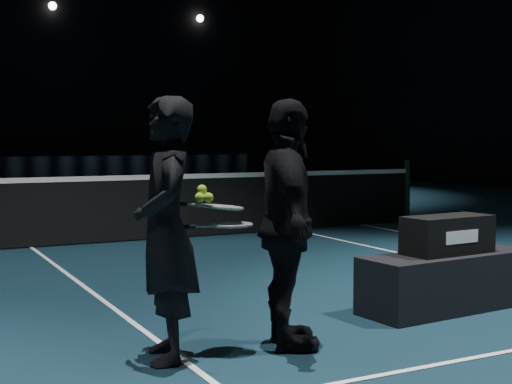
% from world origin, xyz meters
% --- Properties ---
extents(floor, '(36.00, 36.00, 0.00)m').
position_xyz_m(floor, '(0.00, 0.00, 0.00)').
color(floor, black).
rests_on(floor, ground).
extents(court_lines, '(10.98, 23.78, 0.01)m').
position_xyz_m(court_lines, '(0.00, 0.00, 0.00)').
color(court_lines, white).
rests_on(court_lines, floor).
extents(net_post_right, '(0.10, 0.10, 1.10)m').
position_xyz_m(net_post_right, '(6.40, 0.00, 0.55)').
color(net_post_right, black).
rests_on(net_post_right, floor).
extents(net_mesh, '(12.80, 0.02, 0.86)m').
position_xyz_m(net_mesh, '(0.00, 0.00, 0.45)').
color(net_mesh, black).
rests_on(net_mesh, floor).
extents(net_tape, '(12.80, 0.03, 0.07)m').
position_xyz_m(net_tape, '(0.00, 0.00, 0.92)').
color(net_tape, white).
rests_on(net_tape, net_mesh).
extents(player_bench, '(1.65, 0.66, 0.48)m').
position_xyz_m(player_bench, '(2.54, -5.25, 0.24)').
color(player_bench, black).
rests_on(player_bench, floor).
extents(racket_bag, '(0.83, 0.40, 0.32)m').
position_xyz_m(racket_bag, '(2.54, -5.25, 0.64)').
color(racket_bag, black).
rests_on(racket_bag, player_bench).
extents(bag_signature, '(0.38, 0.03, 0.11)m').
position_xyz_m(bag_signature, '(2.54, -5.43, 0.64)').
color(bag_signature, white).
rests_on(bag_signature, racket_bag).
extents(player_a, '(0.54, 0.71, 1.73)m').
position_xyz_m(player_a, '(-0.09, -5.49, 0.87)').
color(player_a, black).
rests_on(player_a, floor).
extents(player_b, '(0.75, 1.10, 1.73)m').
position_xyz_m(player_b, '(0.75, -5.62, 0.87)').
color(player_b, black).
rests_on(player_b, floor).
extents(racket_lower, '(0.71, 0.32, 0.03)m').
position_xyz_m(racket_lower, '(0.36, -5.55, 0.88)').
color(racket_lower, black).
rests_on(racket_lower, player_a).
extents(racket_upper, '(0.70, 0.28, 0.10)m').
position_xyz_m(racket_upper, '(0.32, -5.51, 1.00)').
color(racket_upper, black).
rests_on(racket_upper, player_b).
extents(tennis_balls, '(0.12, 0.10, 0.12)m').
position_xyz_m(tennis_balls, '(0.17, -5.52, 1.08)').
color(tennis_balls, '#A4DA2E').
rests_on(tennis_balls, racket_upper).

